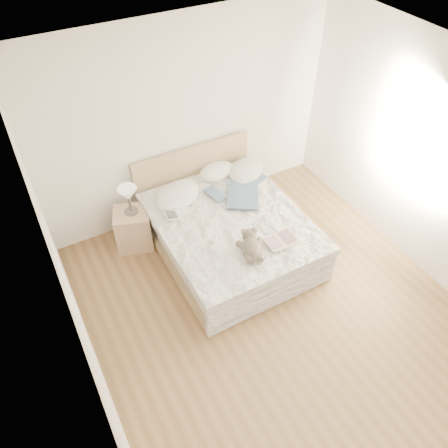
{
  "coord_description": "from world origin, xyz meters",
  "views": [
    {
      "loc": [
        -1.94,
        -2.26,
        4.25
      ],
      "look_at": [
        -0.13,
        1.05,
        0.62
      ],
      "focal_mm": 35.0,
      "sensor_mm": 36.0,
      "label": 1
    }
  ],
  "objects_px": {
    "nightstand": "(134,229)",
    "childrens_book": "(280,241)",
    "bed": "(228,232)",
    "photo_book": "(177,213)",
    "table_lamp": "(128,195)",
    "teddy_bear": "(252,253)"
  },
  "relations": [
    {
      "from": "table_lamp",
      "to": "photo_book",
      "type": "distance_m",
      "value": 0.63
    },
    {
      "from": "bed",
      "to": "table_lamp",
      "type": "height_order",
      "value": "bed"
    },
    {
      "from": "table_lamp",
      "to": "photo_book",
      "type": "relative_size",
      "value": 1.16
    },
    {
      "from": "bed",
      "to": "nightstand",
      "type": "relative_size",
      "value": 3.83
    },
    {
      "from": "photo_book",
      "to": "teddy_bear",
      "type": "height_order",
      "value": "teddy_bear"
    },
    {
      "from": "childrens_book",
      "to": "photo_book",
      "type": "bearing_deg",
      "value": 129.43
    },
    {
      "from": "photo_book",
      "to": "nightstand",
      "type": "bearing_deg",
      "value": 151.48
    },
    {
      "from": "nightstand",
      "to": "childrens_book",
      "type": "height_order",
      "value": "childrens_book"
    },
    {
      "from": "photo_book",
      "to": "childrens_book",
      "type": "bearing_deg",
      "value": -42.84
    },
    {
      "from": "bed",
      "to": "childrens_book",
      "type": "distance_m",
      "value": 0.83
    },
    {
      "from": "nightstand",
      "to": "childrens_book",
      "type": "bearing_deg",
      "value": -45.56
    },
    {
      "from": "teddy_bear",
      "to": "childrens_book",
      "type": "bearing_deg",
      "value": 17.84
    },
    {
      "from": "nightstand",
      "to": "photo_book",
      "type": "relative_size",
      "value": 1.71
    },
    {
      "from": "bed",
      "to": "photo_book",
      "type": "xyz_separation_m",
      "value": [
        -0.54,
        0.3,
        0.32
      ]
    },
    {
      "from": "table_lamp",
      "to": "childrens_book",
      "type": "xyz_separation_m",
      "value": [
        1.32,
        -1.37,
        -0.2
      ]
    },
    {
      "from": "bed",
      "to": "teddy_bear",
      "type": "bearing_deg",
      "value": -97.61
    },
    {
      "from": "table_lamp",
      "to": "photo_book",
      "type": "xyz_separation_m",
      "value": [
        0.47,
        -0.36,
        -0.2
      ]
    },
    {
      "from": "table_lamp",
      "to": "photo_book",
      "type": "height_order",
      "value": "table_lamp"
    },
    {
      "from": "nightstand",
      "to": "childrens_book",
      "type": "xyz_separation_m",
      "value": [
        1.34,
        -1.36,
        0.35
      ]
    },
    {
      "from": "table_lamp",
      "to": "bed",
      "type": "bearing_deg",
      "value": -33.25
    },
    {
      "from": "teddy_bear",
      "to": "photo_book",
      "type": "bearing_deg",
      "value": 129.19
    },
    {
      "from": "bed",
      "to": "table_lamp",
      "type": "bearing_deg",
      "value": 146.75
    }
  ]
}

